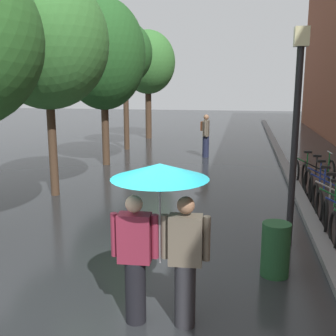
{
  "coord_description": "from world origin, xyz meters",
  "views": [
    {
      "loc": [
        1.7,
        -4.5,
        2.96
      ],
      "look_at": [
        0.3,
        3.03,
        1.35
      ],
      "focal_mm": 43.72,
      "sensor_mm": 36.0,
      "label": 1
    }
  ],
  "objects_px": {
    "street_tree_2": "(103,55)",
    "pedestrian_walking_midground": "(206,135)",
    "parked_bicycle_7": "(323,175)",
    "litter_bin": "(276,249)",
    "parked_bicycle_6": "(328,182)",
    "couple_under_umbrella": "(160,217)",
    "street_tree_3": "(125,54)",
    "street_tree_1": "(47,42)",
    "street_tree_4": "(148,63)",
    "parked_bicycle_8": "(314,170)",
    "parked_bicycle_5": "(333,190)",
    "street_lamp_post": "(296,121)"
  },
  "relations": [
    {
      "from": "street_tree_1",
      "to": "street_lamp_post",
      "type": "bearing_deg",
      "value": -22.56
    },
    {
      "from": "parked_bicycle_7",
      "to": "litter_bin",
      "type": "relative_size",
      "value": 1.29
    },
    {
      "from": "street_tree_1",
      "to": "street_lamp_post",
      "type": "relative_size",
      "value": 1.46
    },
    {
      "from": "pedestrian_walking_midground",
      "to": "parked_bicycle_8",
      "type": "bearing_deg",
      "value": -45.9
    },
    {
      "from": "parked_bicycle_6",
      "to": "parked_bicycle_8",
      "type": "relative_size",
      "value": 1.01
    },
    {
      "from": "street_tree_1",
      "to": "parked_bicycle_5",
      "type": "height_order",
      "value": "street_tree_1"
    },
    {
      "from": "street_tree_2",
      "to": "pedestrian_walking_midground",
      "type": "distance_m",
      "value": 5.05
    },
    {
      "from": "parked_bicycle_5",
      "to": "parked_bicycle_7",
      "type": "bearing_deg",
      "value": 87.74
    },
    {
      "from": "parked_bicycle_5",
      "to": "parked_bicycle_7",
      "type": "height_order",
      "value": "same"
    },
    {
      "from": "street_tree_3",
      "to": "parked_bicycle_6",
      "type": "bearing_deg",
      "value": -41.14
    },
    {
      "from": "street_tree_1",
      "to": "street_lamp_post",
      "type": "xyz_separation_m",
      "value": [
        5.8,
        -2.41,
        -1.66
      ]
    },
    {
      "from": "street_tree_1",
      "to": "street_tree_2",
      "type": "bearing_deg",
      "value": 90.05
    },
    {
      "from": "litter_bin",
      "to": "pedestrian_walking_midground",
      "type": "relative_size",
      "value": 0.5
    },
    {
      "from": "parked_bicycle_6",
      "to": "street_tree_3",
      "type": "bearing_deg",
      "value": 138.86
    },
    {
      "from": "parked_bicycle_7",
      "to": "street_lamp_post",
      "type": "xyz_separation_m",
      "value": [
        -1.37,
        -4.45,
        1.91
      ]
    },
    {
      "from": "parked_bicycle_6",
      "to": "couple_under_umbrella",
      "type": "xyz_separation_m",
      "value": [
        -3.19,
        -6.59,
        1.01
      ]
    },
    {
      "from": "couple_under_umbrella",
      "to": "parked_bicycle_8",
      "type": "bearing_deg",
      "value": 69.14
    },
    {
      "from": "parked_bicycle_7",
      "to": "street_lamp_post",
      "type": "height_order",
      "value": "street_lamp_post"
    },
    {
      "from": "parked_bicycle_7",
      "to": "parked_bicycle_5",
      "type": "bearing_deg",
      "value": -92.26
    },
    {
      "from": "street_tree_2",
      "to": "street_tree_4",
      "type": "relative_size",
      "value": 1.04
    },
    {
      "from": "parked_bicycle_5",
      "to": "street_lamp_post",
      "type": "relative_size",
      "value": 0.29
    },
    {
      "from": "street_tree_1",
      "to": "parked_bicycle_5",
      "type": "bearing_deg",
      "value": 3.43
    },
    {
      "from": "street_tree_1",
      "to": "street_tree_2",
      "type": "relative_size",
      "value": 0.97
    },
    {
      "from": "street_tree_4",
      "to": "parked_bicycle_7",
      "type": "xyz_separation_m",
      "value": [
        7.29,
        -9.48,
        -3.58
      ]
    },
    {
      "from": "street_tree_1",
      "to": "couple_under_umbrella",
      "type": "relative_size",
      "value": 2.77
    },
    {
      "from": "parked_bicycle_5",
      "to": "litter_bin",
      "type": "height_order",
      "value": "parked_bicycle_5"
    },
    {
      "from": "parked_bicycle_7",
      "to": "pedestrian_walking_midground",
      "type": "xyz_separation_m",
      "value": [
        -3.75,
        4.36,
        0.53
      ]
    },
    {
      "from": "street_tree_1",
      "to": "street_tree_4",
      "type": "bearing_deg",
      "value": 90.59
    },
    {
      "from": "litter_bin",
      "to": "parked_bicycle_7",
      "type": "bearing_deg",
      "value": 73.45
    },
    {
      "from": "street_tree_1",
      "to": "parked_bicycle_6",
      "type": "bearing_deg",
      "value": 10.04
    },
    {
      "from": "parked_bicycle_5",
      "to": "parked_bicycle_8",
      "type": "relative_size",
      "value": 0.98
    },
    {
      "from": "street_tree_3",
      "to": "parked_bicycle_8",
      "type": "relative_size",
      "value": 4.84
    },
    {
      "from": "parked_bicycle_7",
      "to": "couple_under_umbrella",
      "type": "distance_m",
      "value": 8.1
    },
    {
      "from": "street_tree_1",
      "to": "street_tree_2",
      "type": "xyz_separation_m",
      "value": [
        -0.0,
        4.2,
        -0.04
      ]
    },
    {
      "from": "litter_bin",
      "to": "pedestrian_walking_midground",
      "type": "height_order",
      "value": "pedestrian_walking_midground"
    },
    {
      "from": "street_tree_4",
      "to": "couple_under_umbrella",
      "type": "distance_m",
      "value": 17.52
    },
    {
      "from": "couple_under_umbrella",
      "to": "pedestrian_walking_midground",
      "type": "distance_m",
      "value": 11.74
    },
    {
      "from": "street_tree_4",
      "to": "parked_bicycle_8",
      "type": "height_order",
      "value": "street_tree_4"
    },
    {
      "from": "parked_bicycle_8",
      "to": "litter_bin",
      "type": "height_order",
      "value": "parked_bicycle_8"
    },
    {
      "from": "street_tree_1",
      "to": "street_tree_2",
      "type": "distance_m",
      "value": 4.2
    },
    {
      "from": "parked_bicycle_6",
      "to": "parked_bicycle_8",
      "type": "height_order",
      "value": "same"
    },
    {
      "from": "street_tree_2",
      "to": "street_tree_3",
      "type": "relative_size",
      "value": 1.06
    },
    {
      "from": "street_tree_3",
      "to": "parked_bicycle_7",
      "type": "relative_size",
      "value": 5.03
    },
    {
      "from": "street_tree_3",
      "to": "litter_bin",
      "type": "xyz_separation_m",
      "value": [
        5.7,
        -11.45,
        -3.74
      ]
    },
    {
      "from": "street_tree_1",
      "to": "parked_bicycle_6",
      "type": "relative_size",
      "value": 4.88
    },
    {
      "from": "street_tree_3",
      "to": "litter_bin",
      "type": "height_order",
      "value": "street_tree_3"
    },
    {
      "from": "street_tree_1",
      "to": "couple_under_umbrella",
      "type": "bearing_deg",
      "value": -53.33
    },
    {
      "from": "parked_bicycle_5",
      "to": "parked_bicycle_8",
      "type": "bearing_deg",
      "value": 92.45
    },
    {
      "from": "street_tree_4",
      "to": "parked_bicycle_7",
      "type": "bearing_deg",
      "value": -52.42
    },
    {
      "from": "street_tree_2",
      "to": "street_lamp_post",
      "type": "xyz_separation_m",
      "value": [
        5.81,
        -6.61,
        -1.62
      ]
    }
  ]
}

